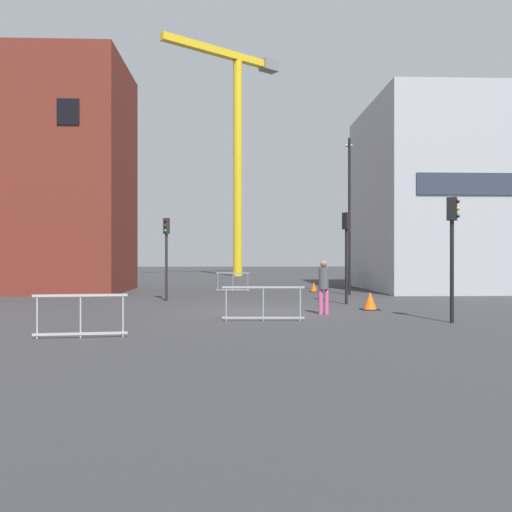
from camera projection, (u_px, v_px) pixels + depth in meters
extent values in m
plane|color=#333335|center=(264.00, 311.00, 19.84)|extent=(160.00, 160.00, 0.00)
cube|color=maroon|center=(31.00, 178.00, 30.41)|extent=(10.53, 7.30, 12.77)
cube|color=black|center=(68.00, 112.00, 26.85)|extent=(1.10, 0.06, 1.30)
cube|color=#A8AAB2|center=(483.00, 198.00, 32.72)|extent=(13.95, 10.54, 10.98)
cylinder|color=yellow|center=(238.00, 169.00, 53.79)|extent=(0.90, 0.90, 21.25)
cube|color=yellow|center=(219.00, 52.00, 52.42)|extent=(10.51, 7.92, 0.70)
cube|color=slate|center=(269.00, 66.00, 56.25)|extent=(2.16, 2.03, 1.10)
cylinder|color=black|center=(349.00, 216.00, 28.22)|extent=(0.14, 0.14, 8.14)
cube|color=black|center=(349.00, 143.00, 28.90)|extent=(0.35, 1.39, 0.10)
ellipsoid|color=silver|center=(349.00, 146.00, 29.59)|extent=(0.44, 0.24, 0.16)
cylinder|color=black|center=(452.00, 272.00, 16.45)|extent=(0.12, 0.12, 3.10)
cube|color=black|center=(452.00, 209.00, 16.45)|extent=(0.36, 0.35, 0.70)
sphere|color=#390605|center=(458.00, 201.00, 16.37)|extent=(0.11, 0.11, 0.11)
sphere|color=#F2A514|center=(458.00, 209.00, 16.37)|extent=(0.11, 0.11, 0.11)
sphere|color=#07330F|center=(458.00, 216.00, 16.37)|extent=(0.11, 0.11, 0.11)
cylinder|color=#232326|center=(166.00, 267.00, 24.38)|extent=(0.12, 0.12, 3.01)
cube|color=#232326|center=(166.00, 226.00, 24.38)|extent=(0.28, 0.31, 0.70)
sphere|color=#390605|center=(165.00, 221.00, 24.20)|extent=(0.11, 0.11, 0.11)
sphere|color=#3C2905|center=(165.00, 226.00, 24.20)|extent=(0.11, 0.11, 0.11)
sphere|color=green|center=(165.00, 231.00, 24.20)|extent=(0.11, 0.11, 0.11)
cylinder|color=black|center=(346.00, 267.00, 22.76)|extent=(0.12, 0.12, 3.13)
cube|color=black|center=(346.00, 221.00, 22.76)|extent=(0.36, 0.37, 0.70)
sphere|color=#390605|center=(343.00, 216.00, 22.90)|extent=(0.11, 0.11, 0.11)
sphere|color=#3C2905|center=(343.00, 221.00, 22.90)|extent=(0.11, 0.11, 0.11)
sphere|color=green|center=(343.00, 226.00, 22.90)|extent=(0.11, 0.11, 0.11)
cylinder|color=#D14C8C|center=(326.00, 302.00, 18.82)|extent=(0.14, 0.14, 0.89)
cylinder|color=#D14C8C|center=(321.00, 302.00, 18.81)|extent=(0.14, 0.14, 0.89)
cylinder|color=#4C4C51|center=(324.00, 278.00, 18.81)|extent=(0.34, 0.34, 0.74)
sphere|color=#8C6647|center=(324.00, 264.00, 18.81)|extent=(0.24, 0.24, 0.24)
cube|color=#9EA0A5|center=(263.00, 287.00, 16.91)|extent=(2.56, 0.18, 0.06)
cube|color=#9EA0A5|center=(263.00, 318.00, 16.91)|extent=(2.56, 0.18, 0.06)
cylinder|color=#9EA0A5|center=(226.00, 304.00, 16.92)|extent=(0.04, 0.04, 1.05)
cylinder|color=#9EA0A5|center=(263.00, 304.00, 16.91)|extent=(0.04, 0.04, 1.05)
cylinder|color=#9EA0A5|center=(300.00, 304.00, 16.91)|extent=(0.04, 0.04, 1.05)
cube|color=#B2B5BA|center=(358.00, 271.00, 33.69)|extent=(0.25, 2.47, 0.06)
cube|color=#B2B5BA|center=(358.00, 287.00, 33.69)|extent=(0.25, 2.47, 0.06)
cylinder|color=#B2B5BA|center=(363.00, 281.00, 32.59)|extent=(0.04, 0.04, 1.05)
cylinder|color=#B2B5BA|center=(358.00, 280.00, 33.69)|extent=(0.04, 0.04, 1.05)
cylinder|color=#B2B5BA|center=(353.00, 279.00, 34.80)|extent=(0.04, 0.04, 1.05)
cube|color=gray|center=(233.00, 273.00, 30.60)|extent=(1.88, 0.20, 0.06)
cube|color=gray|center=(233.00, 290.00, 30.61)|extent=(1.88, 0.20, 0.06)
cylinder|color=gray|center=(218.00, 282.00, 30.64)|extent=(0.04, 0.04, 1.05)
cylinder|color=gray|center=(233.00, 282.00, 30.61)|extent=(0.04, 0.04, 1.05)
cylinder|color=gray|center=(248.00, 282.00, 30.57)|extent=(0.04, 0.04, 1.05)
cube|color=#B2B5BA|center=(81.00, 295.00, 13.46)|extent=(2.27, 0.32, 0.06)
cube|color=#B2B5BA|center=(81.00, 334.00, 13.46)|extent=(2.27, 0.32, 0.06)
cylinder|color=#B2B5BA|center=(37.00, 317.00, 13.31)|extent=(0.04, 0.04, 1.05)
cylinder|color=#B2B5BA|center=(81.00, 317.00, 13.46)|extent=(0.04, 0.04, 1.05)
cylinder|color=#B2B5BA|center=(123.00, 316.00, 13.62)|extent=(0.04, 0.04, 1.05)
cube|color=black|center=(314.00, 291.00, 30.53)|extent=(0.53, 0.53, 0.03)
cone|color=#E55B0F|center=(314.00, 287.00, 30.53)|extent=(0.41, 0.41, 0.53)
cube|color=black|center=(370.00, 309.00, 20.40)|extent=(0.67, 0.67, 0.03)
cone|color=#E55B0F|center=(370.00, 301.00, 20.40)|extent=(0.52, 0.52, 0.68)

